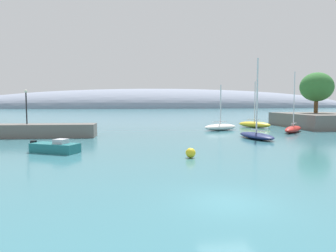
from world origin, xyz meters
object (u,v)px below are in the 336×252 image
object	(u,v)px
sailboat_red_near_shore	(293,129)
motorboat_teal_alongside_breakwater	(55,147)
sailboat_yellow_mid_mooring	(254,124)
mooring_buoy_yellow	(191,153)
tree_clump_shore	(317,87)
harbor_lamp_post	(26,103)
sailboat_white_outer_mooring	(220,127)
sailboat_navy_end_of_line	(256,135)

from	to	relation	value
sailboat_red_near_shore	motorboat_teal_alongside_breakwater	world-z (taller)	sailboat_red_near_shore
sailboat_red_near_shore	sailboat_yellow_mid_mooring	distance (m)	9.39
motorboat_teal_alongside_breakwater	mooring_buoy_yellow	world-z (taller)	motorboat_teal_alongside_breakwater
sailboat_red_near_shore	mooring_buoy_yellow	world-z (taller)	sailboat_red_near_shore
tree_clump_shore	motorboat_teal_alongside_breakwater	size ratio (longest dim) A/B	1.60
harbor_lamp_post	sailboat_yellow_mid_mooring	bearing A→B (deg)	18.04
tree_clump_shore	sailboat_white_outer_mooring	xyz separation A→B (m)	(-19.78, -5.85, -6.61)
sailboat_navy_end_of_line	harbor_lamp_post	world-z (taller)	sailboat_navy_end_of_line
sailboat_red_near_shore	mooring_buoy_yellow	bearing A→B (deg)	-4.43
sailboat_navy_end_of_line	mooring_buoy_yellow	world-z (taller)	sailboat_navy_end_of_line
sailboat_yellow_mid_mooring	harbor_lamp_post	xyz separation A→B (m)	(-34.55, -11.25, 3.75)
motorboat_teal_alongside_breakwater	harbor_lamp_post	world-z (taller)	harbor_lamp_post
tree_clump_shore	motorboat_teal_alongside_breakwater	xyz separation A→B (m)	(-40.57, -25.16, -6.72)
sailboat_red_near_shore	sailboat_yellow_mid_mooring	bearing A→B (deg)	-125.63
sailboat_white_outer_mooring	harbor_lamp_post	distance (m)	28.04
sailboat_yellow_mid_mooring	motorboat_teal_alongside_breakwater	xyz separation A→B (m)	(-28.34, -23.97, -0.13)
sailboat_red_near_shore	sailboat_yellow_mid_mooring	size ratio (longest dim) A/B	1.11
sailboat_navy_end_of_line	sailboat_red_near_shore	bearing A→B (deg)	-58.76
sailboat_navy_end_of_line	motorboat_teal_alongside_breakwater	size ratio (longest dim) A/B	2.08
mooring_buoy_yellow	harbor_lamp_post	bearing A→B (deg)	136.32
motorboat_teal_alongside_breakwater	sailboat_red_near_shore	bearing A→B (deg)	51.89
sailboat_yellow_mid_mooring	sailboat_white_outer_mooring	size ratio (longest dim) A/B	1.12
tree_clump_shore	sailboat_red_near_shore	size ratio (longest dim) A/B	0.84
mooring_buoy_yellow	harbor_lamp_post	world-z (taller)	harbor_lamp_post
sailboat_navy_end_of_line	harbor_lamp_post	bearing A→B (deg)	71.75
harbor_lamp_post	sailboat_navy_end_of_line	bearing A→B (deg)	-10.18
tree_clump_shore	motorboat_teal_alongside_breakwater	world-z (taller)	tree_clump_shore
motorboat_teal_alongside_breakwater	harbor_lamp_post	bearing A→B (deg)	141.96
sailboat_yellow_mid_mooring	sailboat_navy_end_of_line	xyz separation A→B (m)	(-6.56, -16.28, -0.08)
motorboat_teal_alongside_breakwater	sailboat_yellow_mid_mooring	bearing A→B (deg)	66.18
tree_clump_shore	sailboat_yellow_mid_mooring	distance (m)	13.94
sailboat_red_near_shore	motorboat_teal_alongside_breakwater	distance (m)	33.92
sailboat_white_outer_mooring	tree_clump_shore	bearing A→B (deg)	-5.55
mooring_buoy_yellow	sailboat_yellow_mid_mooring	bearing A→B (deg)	58.69
sailboat_red_near_shore	motorboat_teal_alongside_breakwater	xyz separation A→B (m)	(-30.50, -14.83, -0.06)
sailboat_red_near_shore	sailboat_yellow_mid_mooring	world-z (taller)	sailboat_red_near_shore
tree_clump_shore	sailboat_red_near_shore	bearing A→B (deg)	-134.29
sailboat_yellow_mid_mooring	mooring_buoy_yellow	world-z (taller)	sailboat_yellow_mid_mooring
motorboat_teal_alongside_breakwater	harbor_lamp_post	xyz separation A→B (m)	(-6.21, 12.72, 3.87)
sailboat_white_outer_mooring	motorboat_teal_alongside_breakwater	distance (m)	28.38
sailboat_white_outer_mooring	mooring_buoy_yellow	xyz separation A→B (m)	(-9.47, -23.32, -0.16)
sailboat_navy_end_of_line	harbor_lamp_post	size ratio (longest dim) A/B	2.24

